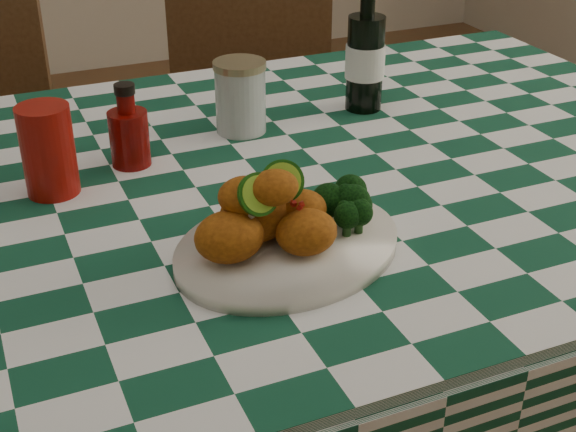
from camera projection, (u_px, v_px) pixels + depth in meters
name	position (u px, v px, depth m)	size (l,w,h in m)	color
dining_table	(263.00, 373.00, 1.43)	(1.66, 1.06, 0.79)	#11442D
plate	(288.00, 247.00, 1.03)	(0.32, 0.25, 0.02)	silver
fried_chicken_pile	(272.00, 208.00, 1.00)	(0.16, 0.12, 0.11)	#A95710
broccoli_side	(347.00, 205.00, 1.06)	(0.07, 0.07, 0.06)	black
red_tumbler	(48.00, 150.00, 1.16)	(0.08, 0.08, 0.13)	maroon
ketchup_bottle	(128.00, 125.00, 1.24)	(0.06, 0.06, 0.13)	#600704
mason_jar	(240.00, 97.00, 1.36)	(0.09, 0.09, 0.12)	#B2BCBA
beer_bottle	(366.00, 45.00, 1.43)	(0.07, 0.07, 0.24)	black
wooden_chair_right	(252.00, 164.00, 2.04)	(0.42, 0.44, 0.92)	#472814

